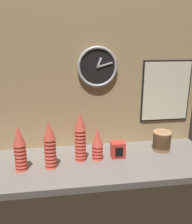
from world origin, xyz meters
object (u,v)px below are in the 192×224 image
object	(u,v)px
napkin_dispenser	(118,150)
cup_stack_left	(20,148)
cup_stack_center	(80,137)
bowl_stack_far_right	(162,140)
wall_clock	(97,67)
menu_board	(166,91)
cup_stack_center_right	(97,144)
cup_stack_center_left	(50,144)

from	to	relation	value
napkin_dispenser	cup_stack_left	bearing A→B (deg)	-172.74
cup_stack_center	napkin_dispenser	bearing A→B (deg)	2.27
cup_stack_center	bowl_stack_far_right	xyz separation A→B (cm)	(57.90, 6.65, -8.87)
cup_stack_left	bowl_stack_far_right	size ratio (longest dim) A/B	1.99
wall_clock	menu_board	bearing A→B (deg)	1.00
cup_stack_center_right	cup_stack_left	world-z (taller)	cup_stack_left
menu_board	wall_clock	bearing A→B (deg)	-179.00
cup_stack_left	wall_clock	bearing A→B (deg)	29.28
cup_stack_center	cup_stack_center_left	bearing A→B (deg)	-161.36
cup_stack_left	napkin_dispenser	bearing A→B (deg)	7.26
cup_stack_left	wall_clock	xyz separation A→B (cm)	(50.38, 28.25, 43.47)
bowl_stack_far_right	wall_clock	bearing A→B (deg)	161.24
cup_stack_center_right	menu_board	xyz separation A→B (cm)	(54.16, 22.36, 28.40)
cup_stack_center_right	napkin_dispenser	world-z (taller)	cup_stack_center_right
cup_stack_left	cup_stack_center	bearing A→B (deg)	10.63
cup_stack_left	bowl_stack_far_right	xyz separation A→B (cm)	(94.02, 13.43, -6.58)
bowl_stack_far_right	napkin_dispenser	distance (cm)	33.57
cup_stack_center	wall_clock	world-z (taller)	wall_clock
bowl_stack_far_right	menu_board	bearing A→B (deg)	65.04
bowl_stack_far_right	napkin_dispenser	size ratio (longest dim) A/B	1.34
cup_stack_center_right	bowl_stack_far_right	size ratio (longest dim) A/B	1.50
bowl_stack_far_right	wall_clock	distance (cm)	68.03
cup_stack_left	cup_stack_center	world-z (taller)	cup_stack_center
cup_stack_center_left	wall_clock	bearing A→B (deg)	40.11
cup_stack_left	wall_clock	size ratio (longest dim) A/B	1.02
cup_stack_center_right	wall_clock	bearing A→B (deg)	81.50
cup_stack_left	cup_stack_center	distance (cm)	36.82
cup_stack_center_right	cup_stack_left	xyz separation A→B (cm)	(-47.18, -6.79, 3.44)
menu_board	napkin_dispenser	size ratio (longest dim) A/B	4.29
wall_clock	napkin_dispenser	bearing A→B (deg)	-62.59
cup_stack_left	cup_stack_center_left	size ratio (longest dim) A/B	0.92
cup_stack_center_right	wall_clock	size ratio (longest dim) A/B	0.77
cup_stack_center_left	menu_board	xyz separation A→B (cm)	(83.94, 28.68, 23.82)
cup_stack_center_left	menu_board	world-z (taller)	menu_board
wall_clock	napkin_dispenser	xyz separation A→B (cm)	(10.62, -20.48, -52.24)
cup_stack_left	napkin_dispenser	xyz separation A→B (cm)	(61.01, 7.77, -8.77)
cup_stack_center	napkin_dispenser	xyz separation A→B (cm)	(24.88, 0.99, -11.06)
menu_board	cup_stack_center_right	bearing A→B (deg)	-157.57
cup_stack_left	wall_clock	world-z (taller)	wall_clock
cup_stack_center_right	cup_stack_center_left	bearing A→B (deg)	-168.01
bowl_stack_far_right	menu_board	xyz separation A→B (cm)	(7.31, 15.71, 31.54)
cup_stack_center	menu_board	world-z (taller)	menu_board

